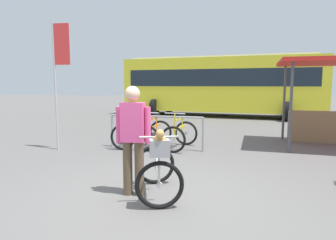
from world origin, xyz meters
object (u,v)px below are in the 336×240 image
person_with_featured_bike (133,136)px  featured_bicycle (158,166)px  racked_bike_teal (129,133)px  bus_distant (220,83)px  banner_flag (59,62)px  racked_bike_yellow (180,135)px  racked_bike_orange (154,134)px

person_with_featured_bike → featured_bicycle: bearing=-11.8°
racked_bike_teal → person_with_featured_bike: 3.66m
racked_bike_teal → bus_distant: bus_distant is taller
featured_bicycle → banner_flag: 4.50m
featured_bicycle → bus_distant: (1.12, 11.74, 1.25)m
racked_bike_yellow → bus_distant: bus_distant is taller
racked_bike_teal → featured_bicycle: size_ratio=0.90×
racked_bike_orange → bus_distant: size_ratio=0.12×
banner_flag → racked_bike_yellow: bearing=10.7°
racked_bike_orange → racked_bike_yellow: (0.70, -0.07, 0.00)m
racked_bike_yellow → banner_flag: banner_flag is taller
racked_bike_yellow → featured_bicycle: 3.40m
person_with_featured_bike → bus_distant: bearing=82.6°
bus_distant → banner_flag: banner_flag is taller
person_with_featured_bike → racked_bike_teal: bearing=107.2°
racked_bike_teal → racked_bike_orange: bearing=-5.4°
bus_distant → banner_flag: (-4.15, -8.90, 0.49)m
racked_bike_yellow → featured_bicycle: (0.06, -3.40, 0.12)m
racked_bike_yellow → bus_distant: size_ratio=0.12×
racked_bike_orange → person_with_featured_bike: bearing=-83.7°
racked_bike_yellow → banner_flag: 3.55m
bus_distant → banner_flag: 9.83m
racked_bike_orange → featured_bicycle: featured_bicycle is taller
racked_bike_orange → racked_bike_yellow: size_ratio=1.00×
racked_bike_teal → banner_flag: banner_flag is taller
bus_distant → racked_bike_teal: bearing=-107.5°
bus_distant → racked_bike_yellow: bearing=-98.1°
racked_bike_teal → featured_bicycle: (1.46, -3.53, 0.12)m
racked_bike_orange → bus_distant: bearing=77.2°
racked_bike_orange → bus_distant: (1.88, 8.27, 1.37)m
featured_bicycle → person_with_featured_bike: 0.58m
person_with_featured_bike → racked_bike_yellow: bearing=84.5°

